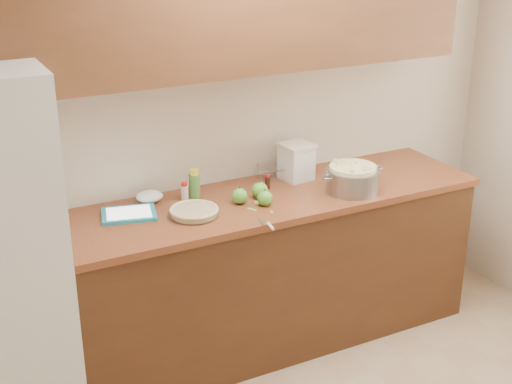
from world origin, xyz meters
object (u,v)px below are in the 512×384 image
flour_canister (296,161)px  tablet (129,214)px  colander (352,179)px  pie (194,212)px

flour_canister → tablet: size_ratio=0.67×
colander → flour_canister: (-0.18, 0.31, 0.04)m
colander → flour_canister: size_ratio=1.86×
flour_canister → tablet: flour_canister is taller
pie → colander: 0.93m
flour_canister → tablet: bearing=-176.1°
flour_canister → pie: bearing=-163.2°
tablet → flour_canister: bearing=18.0°
pie → colander: (0.93, -0.09, 0.05)m
colander → flour_canister: bearing=120.6°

